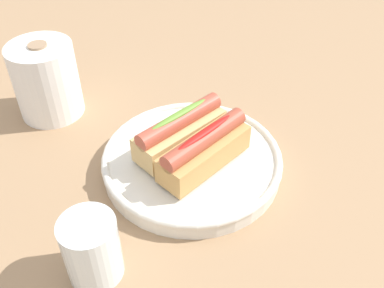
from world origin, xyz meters
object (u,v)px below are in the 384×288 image
(water_glass, at_px, (92,252))
(hotdog_front, at_px, (205,149))
(serving_bowl, at_px, (192,161))
(paper_towel_roll, at_px, (46,80))
(hotdog_back, at_px, (180,131))

(water_glass, bearing_deg, hotdog_front, -9.19)
(hotdog_front, xyz_separation_m, water_glass, (-0.21, 0.03, -0.02))
(serving_bowl, height_order, paper_towel_roll, paper_towel_roll)
(paper_towel_roll, bearing_deg, water_glass, -127.09)
(hotdog_front, relative_size, paper_towel_roll, 1.17)
(paper_towel_roll, bearing_deg, hotdog_front, -91.33)
(serving_bowl, relative_size, hotdog_front, 1.74)
(hotdog_back, relative_size, water_glass, 1.75)
(hotdog_front, xyz_separation_m, paper_towel_roll, (0.01, 0.32, 0.01))
(hotdog_front, height_order, hotdog_back, same)
(serving_bowl, distance_m, hotdog_front, 0.05)
(paper_towel_roll, bearing_deg, hotdog_back, -87.94)
(serving_bowl, distance_m, hotdog_back, 0.05)
(serving_bowl, relative_size, paper_towel_roll, 2.04)
(serving_bowl, height_order, hotdog_back, hotdog_back)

